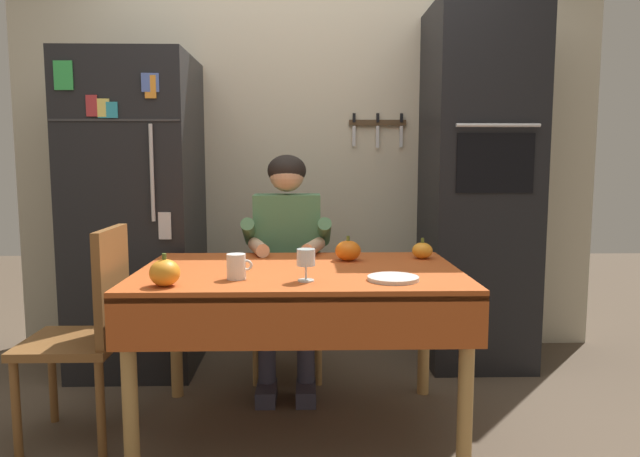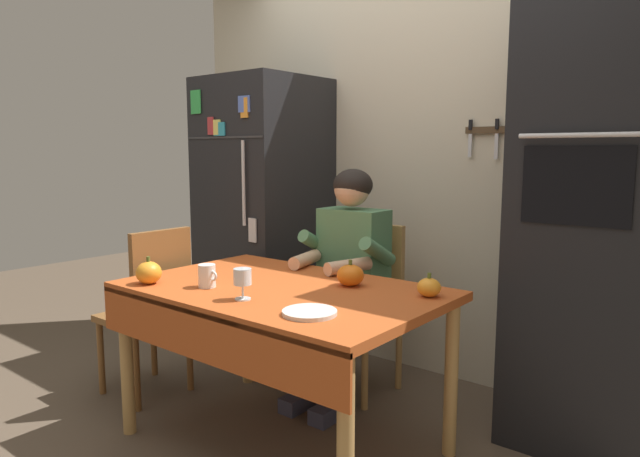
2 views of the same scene
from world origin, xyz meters
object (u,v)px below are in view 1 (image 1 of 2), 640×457
object	(u,v)px
seated_person	(287,249)
coffee_mug	(237,266)
refrigerator	(137,215)
pumpkin_medium	(422,250)
wall_oven	(478,188)
dining_table	(300,289)
wine_glass	(306,259)
chair_left_side	(90,325)
chair_behind_person	(288,283)
pumpkin_large	(165,273)
pumpkin_small	(348,251)
serving_tray	(393,278)

from	to	relation	value
seated_person	coffee_mug	size ratio (longest dim) A/B	11.96
refrigerator	pumpkin_medium	size ratio (longest dim) A/B	17.90
wall_oven	dining_table	world-z (taller)	wall_oven
refrigerator	wine_glass	size ratio (longest dim) A/B	13.98
chair_left_side	chair_behind_person	bearing A→B (deg)	45.17
refrigerator	pumpkin_large	distance (m)	1.28
chair_left_side	pumpkin_small	xyz separation A→B (m)	(1.13, 0.27, 0.28)
dining_table	pumpkin_small	bearing A→B (deg)	44.65
pumpkin_small	serving_tray	size ratio (longest dim) A/B	0.60
seated_person	wine_glass	distance (m)	0.86
pumpkin_medium	serving_tray	distance (m)	0.55
refrigerator	dining_table	size ratio (longest dim) A/B	1.29
pumpkin_large	serving_tray	size ratio (longest dim) A/B	0.61
dining_table	coffee_mug	bearing A→B (deg)	-142.44
pumpkin_small	serving_tray	xyz separation A→B (m)	(0.15, -0.46, -0.04)
dining_table	serving_tray	distance (m)	0.45
pumpkin_large	refrigerator	bearing A→B (deg)	110.29
pumpkin_medium	pumpkin_small	world-z (taller)	pumpkin_small
wall_oven	serving_tray	size ratio (longest dim) A/B	10.26
chair_behind_person	serving_tray	bearing A→B (deg)	-66.41
seated_person	pumpkin_medium	xyz separation A→B (m)	(0.67, -0.33, 0.04)
wall_oven	seated_person	world-z (taller)	wall_oven
chair_behind_person	chair_left_side	world-z (taller)	same
dining_table	serving_tray	xyz separation A→B (m)	(0.37, -0.23, 0.09)
refrigerator	pumpkin_medium	xyz separation A→B (m)	(1.54, -0.61, -0.12)
wall_oven	wine_glass	distance (m)	1.56
dining_table	chair_left_side	xyz separation A→B (m)	(-0.90, -0.04, -0.14)
dining_table	pumpkin_small	distance (m)	0.35
pumpkin_large	pumpkin_small	world-z (taller)	pumpkin_large
wall_oven	chair_left_side	size ratio (longest dim) A/B	2.26
seated_person	wine_glass	bearing A→B (deg)	-83.15
chair_behind_person	coffee_mug	world-z (taller)	chair_behind_person
wall_oven	serving_tray	distance (m)	1.37
chair_left_side	pumpkin_large	xyz separation A→B (m)	(0.39, -0.28, 0.28)
coffee_mug	serving_tray	xyz separation A→B (m)	(0.62, -0.04, -0.04)
seated_person	serving_tray	size ratio (longest dim) A/B	6.08
pumpkin_large	serving_tray	distance (m)	0.89
chair_behind_person	pumpkin_medium	bearing A→B (deg)	-37.80
dining_table	coffee_mug	xyz separation A→B (m)	(-0.25, -0.19, 0.13)
chair_behind_person	wall_oven	bearing A→B (deg)	6.61
coffee_mug	serving_tray	size ratio (longest dim) A/B	0.51
pumpkin_medium	dining_table	bearing A→B (deg)	-155.12
pumpkin_large	coffee_mug	bearing A→B (deg)	25.79
pumpkin_small	refrigerator	bearing A→B (deg)	150.84
wall_oven	wine_glass	world-z (taller)	wall_oven
refrigerator	seated_person	world-z (taller)	refrigerator
pumpkin_small	serving_tray	world-z (taller)	pumpkin_small
seated_person	serving_tray	world-z (taller)	seated_person
refrigerator	pumpkin_large	xyz separation A→B (m)	(0.44, -1.20, -0.11)
chair_left_side	pumpkin_large	distance (m)	0.56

